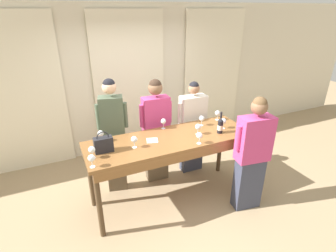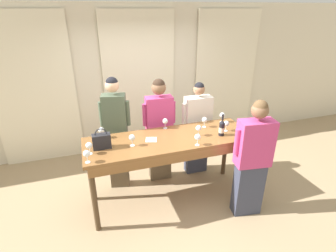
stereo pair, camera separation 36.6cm
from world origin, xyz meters
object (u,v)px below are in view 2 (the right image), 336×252
wine_bottle (222,128)px  wine_glass_center_mid (101,130)px  wine_glass_back_right (89,146)px  wine_glass_near_host (87,154)px  tasting_bar (170,146)px  wine_glass_center_left (205,120)px  host_pouring (252,159)px  handbag (102,141)px  guest_olive_jacket (116,132)px  wine_glass_front_left (132,138)px  guest_pink_top (159,129)px  wine_glass_back_left (222,115)px  wine_glass_back_mid (198,137)px  guest_cream_sweater (197,129)px  wine_glass_front_mid (165,121)px  wine_glass_front_right (226,124)px  wine_glass_center_right (199,128)px

wine_bottle → wine_glass_center_mid: size_ratio=2.00×
wine_glass_back_right → wine_glass_near_host: size_ratio=1.00×
wine_glass_near_host → tasting_bar: bearing=13.7°
wine_glass_center_left → host_pouring: 0.92m
handbag → wine_glass_center_mid: (0.03, 0.30, 0.01)m
guest_olive_jacket → wine_glass_front_left: bearing=-78.3°
host_pouring → guest_pink_top: bearing=127.8°
wine_glass_back_left → guest_pink_top: bearing=162.5°
wine_bottle → wine_glass_center_left: bearing=107.6°
handbag → guest_olive_jacket: size_ratio=0.15×
wine_glass_back_left → wine_glass_near_host: (-2.08, -0.57, 0.00)m
wine_glass_back_mid → guest_olive_jacket: bearing=137.0°
guest_cream_sweater → wine_glass_front_mid: bearing=-159.2°
tasting_bar → wine_glass_center_left: wine_glass_center_left is taller
wine_glass_front_right → wine_glass_center_left: same height
wine_glass_center_right → guest_cream_sweater: 0.76m
wine_glass_center_left → wine_glass_back_mid: 0.60m
wine_glass_back_left → wine_glass_back_right: 2.08m
wine_glass_back_mid → wine_glass_center_right: bearing=63.1°
guest_cream_sweater → host_pouring: 1.22m
wine_glass_center_mid → wine_glass_center_right: same height
wine_glass_front_left → wine_glass_back_left: (1.50, 0.33, 0.00)m
wine_glass_front_mid → wine_glass_center_mid: size_ratio=1.00×
tasting_bar → wine_bottle: size_ratio=7.36×
tasting_bar → wine_glass_center_right: size_ratio=14.75×
wine_glass_near_host → host_pouring: bearing=-8.9°
wine_bottle → handbag: bearing=175.0°
wine_glass_center_mid → wine_glass_back_mid: size_ratio=1.00×
tasting_bar → wine_glass_front_right: bearing=-0.8°
wine_glass_near_host → wine_glass_center_right: bearing=8.9°
wine_glass_front_mid → wine_glass_front_left: bearing=-146.2°
tasting_bar → wine_glass_center_mid: (-0.90, 0.32, 0.23)m
wine_glass_front_right → wine_glass_back_mid: bearing=-154.8°
wine_glass_front_right → guest_olive_jacket: bearing=158.2°
wine_glass_center_left → wine_glass_center_right: size_ratio=1.00×
tasting_bar → wine_glass_back_right: wine_glass_back_right is taller
wine_glass_center_right → wine_glass_back_left: bearing=30.8°
wine_glass_back_mid → wine_glass_near_host: bearing=179.5°
wine_glass_center_mid → guest_pink_top: guest_pink_top is taller
wine_glass_back_mid → host_pouring: 0.79m
wine_glass_back_left → guest_pink_top: (-0.95, 0.30, -0.23)m
wine_glass_center_left → wine_glass_center_right: bearing=-130.5°
wine_bottle → guest_cream_sweater: 0.79m
wine_glass_back_left → guest_pink_top: 1.02m
wine_glass_front_mid → wine_glass_center_mid: 0.93m
tasting_bar → wine_glass_center_mid: bearing=160.2°
wine_bottle → handbag: (-1.64, 0.14, -0.01)m
wine_glass_center_mid → guest_cream_sweater: guest_cream_sweater is taller
guest_pink_top → host_pouring: (0.93, -1.19, -0.05)m
wine_glass_center_mid → wine_glass_back_left: bearing=-0.7°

